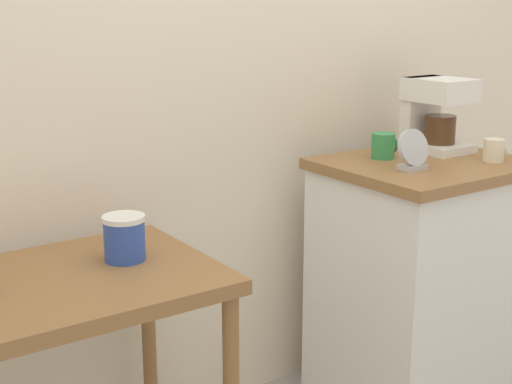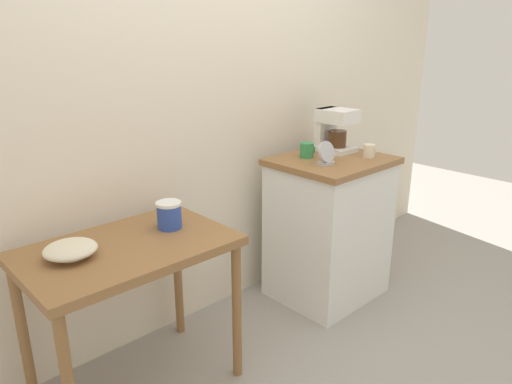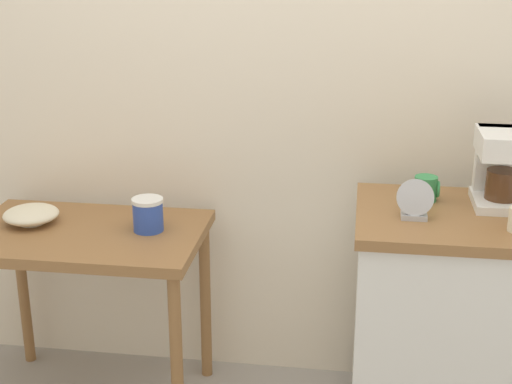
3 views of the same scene
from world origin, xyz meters
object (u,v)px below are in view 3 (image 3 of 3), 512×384
(table_clock, at_px, (415,202))
(coffee_maker, at_px, (502,164))
(mug_tall_green, at_px, (426,189))
(bowl_stoneware, at_px, (31,215))
(canister_enamel, at_px, (148,214))

(table_clock, bearing_deg, coffee_maker, 32.08)
(coffee_maker, distance_m, mug_tall_green, 0.26)
(bowl_stoneware, height_order, canister_enamel, canister_enamel)
(mug_tall_green, bearing_deg, table_clock, -105.28)
(coffee_maker, distance_m, table_clock, 0.36)
(coffee_maker, relative_size, table_clock, 1.98)
(canister_enamel, bearing_deg, mug_tall_green, 2.50)
(coffee_maker, height_order, mug_tall_green, coffee_maker)
(coffee_maker, height_order, table_clock, coffee_maker)
(bowl_stoneware, distance_m, canister_enamel, 0.46)
(canister_enamel, distance_m, coffee_maker, 1.26)
(coffee_maker, relative_size, mug_tall_green, 3.00)
(bowl_stoneware, xyz_separation_m, table_clock, (1.40, -0.14, 0.18))
(canister_enamel, xyz_separation_m, coffee_maker, (1.24, 0.05, 0.23))
(canister_enamel, relative_size, coffee_maker, 0.48)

